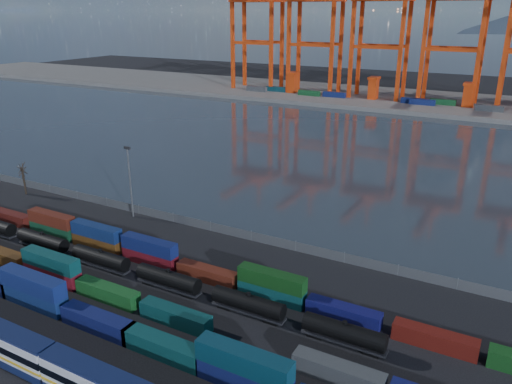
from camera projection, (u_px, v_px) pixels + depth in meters
The scene contains 13 objects.
ground at pixel (166, 307), 79.64m from camera, with size 700.00×700.00×0.00m, color black.
harbor_water at pixel (364, 153), 166.15m from camera, with size 700.00×700.00×0.00m, color #273039.
far_quay at pixel (427, 102), 252.33m from camera, with size 700.00×70.00×2.00m, color #514F4C.
container_row_south at pixel (41, 296), 78.70m from camera, with size 128.03×2.61×5.57m.
container_row_mid at pixel (152, 307), 76.92m from camera, with size 141.47×2.44×5.20m.
container_row_north at pixel (144, 253), 93.33m from camera, with size 141.52×2.36×5.03m.
tanker_string at pixel (101, 259), 91.09m from camera, with size 105.40×2.66×3.81m.
waterfront_fence at pixel (251, 236), 102.37m from camera, with size 160.12×0.12×2.20m.
bare_tree at pixel (24, 178), 127.14m from camera, with size 2.29×2.24×8.53m.
yard_light_mast at pixel (130, 178), 111.41m from camera, with size 1.60×0.40×16.60m.
gantry_cranes at pixel (418, 11), 235.14m from camera, with size 202.85×53.48×72.42m.
quay_containers at pixel (398, 100), 244.53m from camera, with size 172.58×10.99×2.60m.
straddle_carriers at pixel (419, 91), 242.88m from camera, with size 140.00×7.00×11.10m.
Camera 1 is at (45.53, -53.16, 44.60)m, focal length 35.00 mm.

